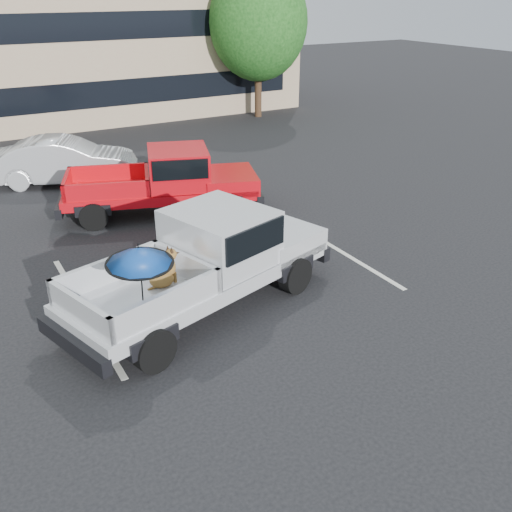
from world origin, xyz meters
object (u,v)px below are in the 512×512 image
object	(u,v)px
tree_right	(258,22)
tree_back	(135,12)
red_pickup	(173,178)
silver_sedan	(65,161)
silver_pickup	(212,255)

from	to	relation	value
tree_right	tree_back	bearing A→B (deg)	110.56
tree_right	red_pickup	size ratio (longest dim) A/B	1.19
red_pickup	silver_sedan	xyz separation A→B (m)	(-1.97, 4.13, -0.25)
tree_right	silver_pickup	size ratio (longest dim) A/B	1.13
tree_back	silver_pickup	bearing A→B (deg)	-106.20
silver_pickup	red_pickup	world-z (taller)	silver_pickup
tree_right	silver_pickup	xyz separation A→B (m)	(-9.67, -14.97, -3.16)
tree_right	tree_back	distance (m)	8.55
tree_right	tree_back	size ratio (longest dim) A/B	0.95
tree_right	silver_pickup	world-z (taller)	tree_right
tree_right	red_pickup	distance (m)	13.40
tree_back	silver_pickup	distance (m)	24.15
tree_back	silver_sedan	bearing A→B (deg)	-118.12
tree_back	silver_pickup	size ratio (longest dim) A/B	1.18
tree_back	tree_right	bearing A→B (deg)	-69.44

